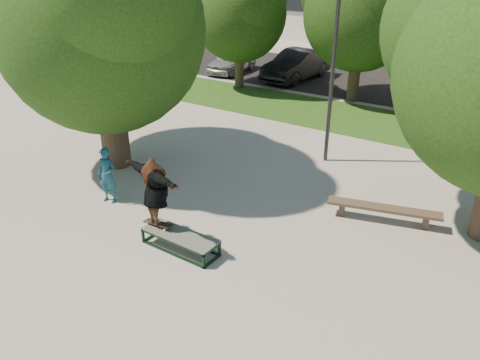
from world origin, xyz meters
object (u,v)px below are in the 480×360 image
Objects in this scene: tree_left at (100,15)px; bench at (384,209)px; lamppost at (334,60)px; car_dark at (296,65)px; grind_box at (180,242)px; bystander at (107,175)px; car_silver_a at (232,60)px; car_grey at (445,87)px; car_silver_b at (464,75)px.

tree_left reaches higher than bench.
lamppost is 1.31× the size of car_dark.
lamppost is at bearing 85.90° from grind_box.
bystander is 15.09m from car_dark.
bench is at bearing -49.00° from car_silver_a.
tree_left is 1.87× the size of car_silver_a.
car_silver_b reaches higher than car_grey.
car_grey is (-1.31, 11.41, 0.41)m from bench.
tree_left is 1.32× the size of car_silver_b.
tree_left is 3.95× the size of grind_box.
lamppost is 2.27× the size of bench.
bench is at bearing -49.89° from car_dark.
tree_left reaches higher than lamppost.
lamppost reaches higher than car_silver_a.
car_silver_a is at bearing -176.39° from car_grey.
grind_box is 18.09m from car_silver_b.
car_silver_b is at bearing 83.00° from grind_box.
car_silver_b is (7.03, 15.41, -3.64)m from tree_left.
grind_box is 4.95m from bench.
lamppost is at bearing -53.15° from car_dark.
bystander reaches higher than car_silver_a.
bystander is 0.28× the size of car_silver_b.
car_silver_a is 3.86m from car_dark.
lamppost is 4.82m from bench.
bystander reaches higher than grind_box.
lamppost is 11.15m from car_dark.
tree_left is 17.32m from car_silver_b.
bystander is 0.28× the size of car_grey.
car_silver_b is at bearing 88.58° from car_grey.
car_dark reaches higher than bystander.
lamppost is at bearing 119.99° from bench.
car_dark is (-6.00, 9.09, -2.38)m from lamppost.
car_dark reaches higher than bench.
car_silver_b is (2.20, 17.95, 0.60)m from grind_box.
car_silver_a is at bearing -161.85° from car_silver_b.
car_silver_a is (-12.65, 11.38, 0.30)m from bench.
car_dark is 0.86× the size of car_silver_b.
bystander is (-3.50, -5.80, -2.40)m from lamppost.
car_grey reaches higher than bystander.
bench is 0.58× the size of car_dark.
tree_left is at bearing 152.26° from grind_box.
grind_box is 17.77m from car_silver_a.
bench is 0.71× the size of car_silver_a.
lamppost is 13.33m from car_silver_a.
lamppost is at bearing 36.42° from tree_left.
tree_left is at bearing -77.12° from car_silver_a.
lamppost is 9.12m from car_grey.
tree_left is at bearing -83.47° from car_dark.
bench is at bearing -44.22° from lamppost.
car_grey is (5.00, 14.47, 0.01)m from bystander.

